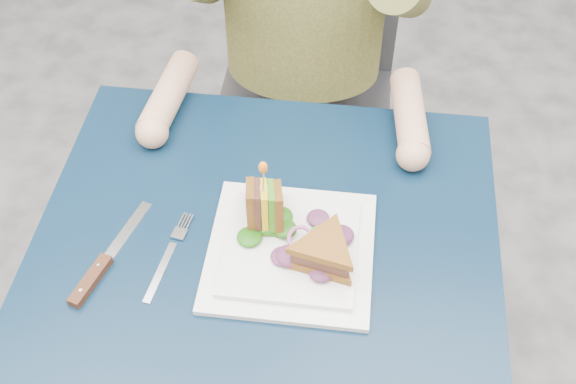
# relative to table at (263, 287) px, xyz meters

# --- Properties ---
(table) EXTENTS (0.75, 0.75, 0.73)m
(table) POSITION_rel_table_xyz_m (0.00, 0.00, 0.00)
(table) COLOR black
(table) RESTS_ON ground
(chair) EXTENTS (0.42, 0.40, 0.93)m
(chair) POSITION_rel_table_xyz_m (0.00, 0.72, -0.11)
(chair) COLOR #47474C
(chair) RESTS_ON ground
(plate) EXTENTS (0.26, 0.26, 0.02)m
(plate) POSITION_rel_table_xyz_m (0.04, 0.02, 0.09)
(plate) COLOR white
(plate) RESTS_ON table
(sandwich_flat) EXTENTS (0.14, 0.14, 0.05)m
(sandwich_flat) POSITION_rel_table_xyz_m (0.10, -0.01, 0.12)
(sandwich_flat) COLOR brown
(sandwich_flat) RESTS_ON plate
(sandwich_upright) EXTENTS (0.08, 0.13, 0.13)m
(sandwich_upright) POSITION_rel_table_xyz_m (-0.00, 0.06, 0.13)
(sandwich_upright) COLOR brown
(sandwich_upright) RESTS_ON plate
(fork) EXTENTS (0.04, 0.18, 0.01)m
(fork) POSITION_rel_table_xyz_m (-0.15, -0.02, 0.08)
(fork) COLOR silver
(fork) RESTS_ON table
(knife) EXTENTS (0.08, 0.22, 0.02)m
(knife) POSITION_rel_table_xyz_m (-0.25, -0.06, 0.09)
(knife) COLOR silver
(knife) RESTS_ON table
(toothpick) EXTENTS (0.01, 0.01, 0.06)m
(toothpick) POSITION_rel_table_xyz_m (-0.00, 0.06, 0.20)
(toothpick) COLOR tan
(toothpick) RESTS_ON sandwich_upright
(toothpick_frill) EXTENTS (0.01, 0.01, 0.02)m
(toothpick_frill) POSITION_rel_table_xyz_m (-0.00, 0.06, 0.23)
(toothpick_frill) COLOR orange
(toothpick_frill) RESTS_ON sandwich_upright
(lettuce_spill) EXTENTS (0.15, 0.13, 0.02)m
(lettuce_spill) POSITION_rel_table_xyz_m (0.05, 0.03, 0.11)
(lettuce_spill) COLOR #337A14
(lettuce_spill) RESTS_ON plate
(onion_ring) EXTENTS (0.04, 0.04, 0.02)m
(onion_ring) POSITION_rel_table_xyz_m (0.06, 0.02, 0.11)
(onion_ring) COLOR #9E4C7A
(onion_ring) RESTS_ON plate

